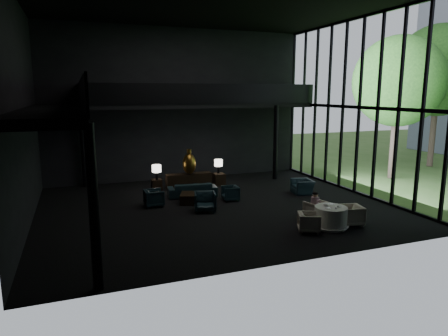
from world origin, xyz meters
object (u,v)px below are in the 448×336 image
object	(u,v)px
dining_table	(330,219)
table_lamp_left	(157,169)
sofa	(192,187)
lounge_armchair_west	(154,197)
lounge_armchair_south	(205,200)
table_lamp_right	(218,163)
side_table_right	(219,179)
coffee_table	(192,198)
dining_chair_west	(309,222)
child	(315,200)
lounge_armchair_east	(230,193)
bronze_urn	(189,163)
side_table_left	(157,185)
dining_chair_north	(316,209)
window_armchair	(302,185)
dining_chair_east	(351,214)
console	(189,181)

from	to	relation	value
dining_table	table_lamp_left	bearing A→B (deg)	121.93
sofa	lounge_armchair_west	size ratio (longest dim) A/B	3.01
lounge_armchair_south	table_lamp_right	bearing A→B (deg)	76.97
side_table_right	coffee_table	world-z (taller)	side_table_right
dining_chair_west	coffee_table	bearing A→B (deg)	54.01
lounge_armchair_west	child	size ratio (longest dim) A/B	1.21
lounge_armchair_south	child	distance (m)	4.28
table_lamp_left	side_table_right	bearing A→B (deg)	0.96
lounge_armchair_west	lounge_armchair_south	distance (m)	2.28
side_table_right	dining_chair_west	bearing A→B (deg)	-86.03
coffee_table	lounge_armchair_east	bearing A→B (deg)	-6.14
lounge_armchair_south	child	world-z (taller)	child
bronze_urn	lounge_armchair_east	world-z (taller)	bronze_urn
side_table_left	dining_chair_north	distance (m)	8.10
bronze_urn	sofa	world-z (taller)	bronze_urn
side_table_right	lounge_armchair_south	bearing A→B (deg)	-116.63
bronze_urn	window_armchair	world-z (taller)	bronze_urn
side_table_left	dining_chair_east	world-z (taller)	dining_chair_east
side_table_right	dining_chair_north	xyz separation A→B (m)	(1.55, -6.48, 0.06)
console	side_table_right	bearing A→B (deg)	0.31
dining_table	dining_chair_north	xyz separation A→B (m)	(0.10, 1.04, 0.04)
bronze_urn	lounge_armchair_west	distance (m)	3.50
lounge_armchair_west	dining_chair_west	distance (m)	6.58
console	child	distance (m)	7.25
table_lamp_left	table_lamp_right	xyz separation A→B (m)	(3.20, 0.14, 0.06)
console	window_armchair	distance (m)	5.55
console	side_table_right	xyz separation A→B (m)	(1.60, 0.01, -0.06)
side_table_left	sofa	bearing A→B (deg)	-54.08
child	lounge_armchair_west	bearing A→B (deg)	-36.61
lounge_armchair_west	dining_chair_east	distance (m)	7.82
dining_chair_west	lounge_armchair_west	bearing A→B (deg)	65.94
dining_chair_north	dining_chair_west	world-z (taller)	dining_chair_north
dining_chair_west	child	xyz separation A→B (m)	(0.88, 1.03, 0.43)
bronze_urn	dining_chair_north	distance (m)	7.13
console	window_armchair	size ratio (longest dim) A/B	2.44
sofa	dining_chair_north	world-z (taller)	sofa
console	dining_chair_east	world-z (taller)	dining_chair_east
lounge_armchair_south	coffee_table	world-z (taller)	lounge_armchair_south
sofa	dining_table	bearing A→B (deg)	126.15
window_armchair	dining_chair_north	size ratio (longest dim) A/B	1.28
lounge_armchair_west	dining_table	bearing A→B (deg)	-133.81
console	dining_chair_north	size ratio (longest dim) A/B	3.12
side_table_left	dining_table	size ratio (longest dim) A/B	0.41
coffee_table	side_table_right	bearing A→B (deg)	51.13
side_table_left	side_table_right	xyz separation A→B (m)	(3.20, -0.08, 0.04)
table_lamp_left	lounge_armchair_south	size ratio (longest dim) A/B	0.78
lounge_armchair_south	dining_chair_east	world-z (taller)	lounge_armchair_south
side_table_left	window_armchair	bearing A→B (deg)	-25.84
lounge_armchair_west	window_armchair	xyz separation A→B (m)	(6.93, -0.28, 0.02)
console	side_table_left	xyz separation A→B (m)	(-1.60, 0.09, -0.10)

